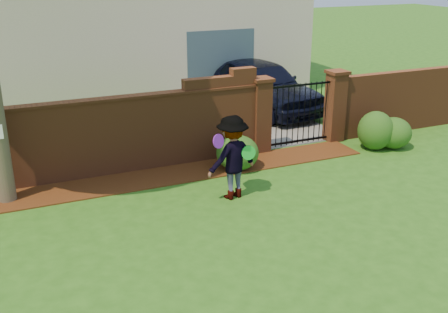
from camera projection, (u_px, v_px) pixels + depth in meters
name	position (u px, v px, depth m)	size (l,w,h in m)	color
ground	(242.00, 242.00, 9.17)	(80.00, 80.00, 0.01)	#285916
mulch_bed	(137.00, 181.00, 11.67)	(11.10, 1.08, 0.03)	#3E1D0B
brick_wall	(79.00, 138.00, 11.53)	(8.70, 0.31, 2.16)	brown
brick_wall_return	(395.00, 102.00, 14.80)	(4.00, 0.25, 1.70)	brown
pillar_left	(261.00, 115.00, 13.18)	(0.50, 0.50, 1.88)	brown
pillar_right	(335.00, 106.00, 14.01)	(0.50, 0.50, 1.88)	brown
iron_gate	(299.00, 114.00, 13.63)	(1.78, 0.03, 1.60)	black
driveway	(233.00, 108.00, 17.36)	(3.20, 8.00, 0.01)	slate
house	(122.00, 2.00, 18.76)	(12.40, 6.40, 6.30)	beige
car	(267.00, 87.00, 16.70)	(1.92, 4.76, 1.62)	black
shrub_left	(237.00, 153.00, 12.22)	(0.98, 0.98, 0.80)	#184815
shrub_middle	(376.00, 131.00, 13.49)	(0.90, 0.90, 0.99)	#184815
shrub_right	(394.00, 133.00, 13.61)	(0.90, 0.90, 0.80)	#184815
man	(233.00, 158.00, 10.59)	(1.11, 0.64, 1.72)	gray
frisbee_purple	(218.00, 141.00, 10.12)	(0.28, 0.28, 0.03)	purple
frisbee_green	(248.00, 153.00, 10.52)	(0.29, 0.29, 0.03)	green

